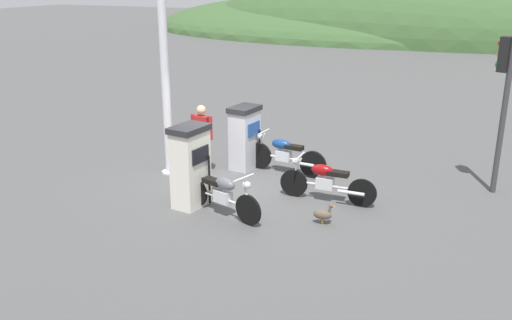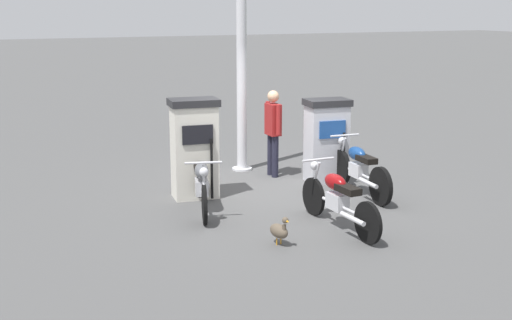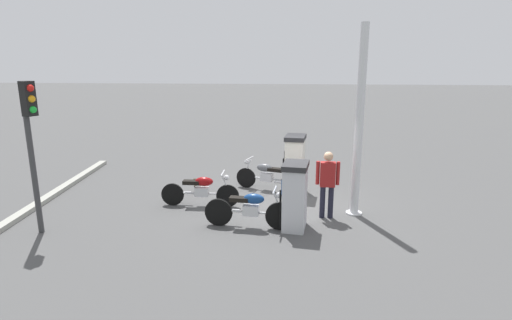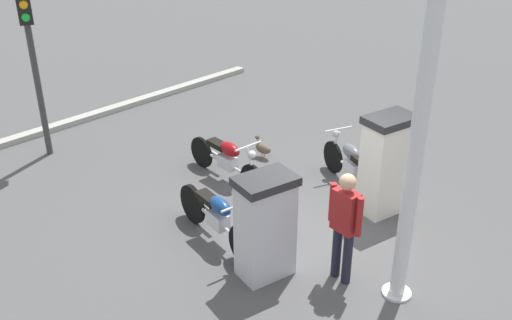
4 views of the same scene
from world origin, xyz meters
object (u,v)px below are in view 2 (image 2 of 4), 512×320
at_px(fuel_pump_near, 195,148).
at_px(wandering_duck, 279,230).
at_px(motorcycle_far_pump, 359,169).
at_px(attendant_person, 273,127).
at_px(canopy_support_pole, 242,58).
at_px(motorcycle_extra, 338,198).
at_px(fuel_pump_far, 327,140).
at_px(motorcycle_near_pump, 202,183).

bearing_deg(fuel_pump_near, wandering_duck, 4.66).
bearing_deg(motorcycle_far_pump, attendant_person, -156.60).
height_order(attendant_person, canopy_support_pole, canopy_support_pole).
height_order(fuel_pump_near, attendant_person, fuel_pump_near).
height_order(wandering_duck, canopy_support_pole, canopy_support_pole).
height_order(motorcycle_far_pump, motorcycle_extra, motorcycle_far_pump).
xyz_separation_m(wandering_duck, canopy_support_pole, (-4.26, 1.31, 2.02)).
xyz_separation_m(fuel_pump_far, motorcycle_far_pump, (1.02, 0.06, -0.33)).
xyz_separation_m(motorcycle_extra, wandering_duck, (0.30, -1.12, -0.25)).
relative_size(motorcycle_near_pump, motorcycle_far_pump, 0.95).
relative_size(motorcycle_near_pump, wandering_duck, 4.50).
bearing_deg(fuel_pump_near, motorcycle_near_pump, -12.49).
relative_size(motorcycle_extra, attendant_person, 1.25).
xyz_separation_m(motorcycle_near_pump, canopy_support_pole, (-2.31, 1.72, 1.76)).
distance_m(fuel_pump_far, canopy_support_pole, 2.34).
bearing_deg(motorcycle_far_pump, motorcycle_extra, -42.35).
bearing_deg(motorcycle_far_pump, canopy_support_pole, -156.21).
bearing_deg(motorcycle_near_pump, wandering_duck, 11.70).
distance_m(motorcycle_far_pump, motorcycle_extra, 1.94).
distance_m(attendant_person, wandering_duck, 3.98).
bearing_deg(fuel_pump_far, wandering_duck, -40.68).
height_order(fuel_pump_far, wandering_duck, fuel_pump_far).
bearing_deg(wandering_duck, motorcycle_near_pump, -168.30).
xyz_separation_m(fuel_pump_far, motorcycle_extra, (2.45, -1.25, -0.33)).
distance_m(fuel_pump_far, wandering_duck, 3.68).
bearing_deg(fuel_pump_near, canopy_support_pole, 134.34).
xyz_separation_m(motorcycle_far_pump, wandering_duck, (1.74, -2.43, -0.25)).
distance_m(motorcycle_far_pump, attendant_person, 2.02).
height_order(motorcycle_near_pump, attendant_person, attendant_person).
bearing_deg(motorcycle_near_pump, motorcycle_far_pump, 85.75).
height_order(motorcycle_far_pump, attendant_person, attendant_person).
distance_m(motorcycle_near_pump, motorcycle_extra, 2.24).
height_order(fuel_pump_far, canopy_support_pole, canopy_support_pole).
xyz_separation_m(motorcycle_far_pump, attendant_person, (-1.80, -0.78, 0.50)).
relative_size(motorcycle_near_pump, attendant_person, 1.19).
height_order(motorcycle_near_pump, canopy_support_pole, canopy_support_pole).
bearing_deg(attendant_person, motorcycle_near_pump, -52.23).
bearing_deg(canopy_support_pole, attendant_person, 24.76).
relative_size(motorcycle_extra, wandering_duck, 4.73).
xyz_separation_m(motorcycle_near_pump, attendant_person, (-1.59, 2.05, 0.48)).
relative_size(fuel_pump_far, motorcycle_extra, 0.75).
xyz_separation_m(fuel_pump_far, attendant_person, (-0.78, -0.72, 0.17)).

